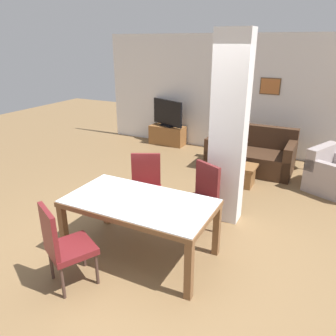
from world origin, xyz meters
name	(u,v)px	position (x,y,z in m)	size (l,w,h in m)	color
ground_plane	(141,254)	(0.00, 0.00, 0.00)	(18.00, 18.00, 0.00)	brown
back_wall	(244,96)	(0.00, 4.66, 1.35)	(7.20, 0.09, 2.70)	silver
divider_pillar	(229,132)	(0.64, 1.38, 1.35)	(0.48, 0.29, 2.70)	silver
dining_table	(140,211)	(0.00, 0.00, 0.61)	(1.78, 0.96, 0.76)	brown
dining_chair_far_right	(200,196)	(0.44, 0.90, 0.53)	(0.62, 0.62, 0.97)	maroon
dining_chair_far_left	(146,184)	(-0.44, 0.88, 0.53)	(0.62, 0.62, 0.97)	maroon
dining_chair_near_left	(63,243)	(-0.44, -0.84, 0.53)	(0.62, 0.62, 0.97)	maroon
sofa	(251,155)	(0.51, 3.60, 0.30)	(1.71, 0.93, 0.87)	#3D2719
armchair	(335,177)	(2.12, 3.17, 0.28)	(1.12, 1.12, 0.78)	gray
coffee_table	(239,174)	(0.52, 2.69, 0.20)	(0.60, 0.46, 0.39)	brown
bottle	(240,162)	(0.53, 2.63, 0.48)	(0.06, 0.06, 0.23)	#4C2D14
tv_stand	(167,135)	(-1.85, 4.38, 0.24)	(0.91, 0.40, 0.49)	brown
tv_screen	(167,113)	(-1.85, 4.38, 0.81)	(0.96, 0.42, 0.67)	black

